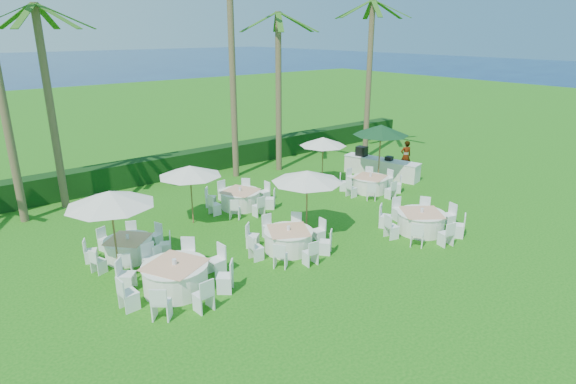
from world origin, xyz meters
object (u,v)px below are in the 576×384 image
object	(u,v)px
umbrella_d	(323,142)
buffet_table	(381,167)
banquet_table_e	(240,199)
umbrella_b	(307,176)
banquet_table_b	(289,240)
banquet_table_d	(129,248)
umbrella_a	(110,198)
banquet_table_c	(421,221)
banquet_table_f	(370,184)
staff_person	(406,156)
umbrella_c	(190,171)
umbrella_green	(381,130)
banquet_table_a	(176,277)

from	to	relation	value
umbrella_d	buffet_table	bearing A→B (deg)	-14.75
banquet_table_e	umbrella_b	distance (m)	4.39
banquet_table_b	buffet_table	size ratio (longest dim) A/B	0.73
banquet_table_e	banquet_table_d	bearing A→B (deg)	-162.69
umbrella_a	umbrella_d	xyz separation A→B (m)	(11.35, 2.68, -0.29)
banquet_table_d	banquet_table_b	bearing A→B (deg)	-32.10
banquet_table_c	umbrella_b	world-z (taller)	umbrella_b
banquet_table_c	banquet_table_b	bearing A→B (deg)	159.25
banquet_table_f	umbrella_d	size ratio (longest dim) A/B	1.21
umbrella_d	staff_person	distance (m)	5.49
banquet_table_c	umbrella_a	xyz separation A→B (m)	(-10.25, 4.12, 2.07)
umbrella_b	umbrella_c	world-z (taller)	umbrella_b
staff_person	banquet_table_f	bearing A→B (deg)	39.75
banquet_table_d	umbrella_d	xyz separation A→B (m)	(10.72, 2.00, 1.82)
banquet_table_b	umbrella_c	xyz separation A→B (m)	(-1.42, 4.37, 1.78)
umbrella_a	buffet_table	size ratio (longest dim) A/B	0.66
banquet_table_e	staff_person	world-z (taller)	staff_person
umbrella_a	banquet_table_f	bearing A→B (deg)	1.92
banquet_table_d	umbrella_green	xyz separation A→B (m)	(13.21, 0.50, 2.32)
banquet_table_d	umbrella_a	bearing A→B (deg)	-132.44
banquet_table_e	banquet_table_b	bearing A→B (deg)	-102.65
umbrella_a	staff_person	size ratio (longest dim) A/B	1.62
banquet_table_c	banquet_table_f	size ratio (longest dim) A/B	1.09
banquet_table_a	umbrella_c	world-z (taller)	umbrella_c
umbrella_c	buffet_table	xyz separation A→B (m)	(10.89, -0.35, -1.68)
banquet_table_b	umbrella_b	world-z (taller)	umbrella_b
banquet_table_d	umbrella_a	size ratio (longest dim) A/B	1.01
umbrella_b	umbrella_d	xyz separation A→B (m)	(4.63, 4.18, -0.08)
banquet_table_b	banquet_table_c	xyz separation A→B (m)	(5.00, -1.89, 0.02)
banquet_table_a	umbrella_a	xyz separation A→B (m)	(-0.91, 2.28, 2.04)
banquet_table_b	umbrella_green	bearing A→B (deg)	21.61
banquet_table_c	umbrella_c	xyz separation A→B (m)	(-6.42, 6.26, 1.76)
banquet_table_e	umbrella_d	distance (m)	5.36
banquet_table_a	buffet_table	distance (m)	14.40
banquet_table_a	staff_person	size ratio (longest dim) A/B	2.03
banquet_table_c	umbrella_d	size ratio (longest dim) A/B	1.32
staff_person	umbrella_c	bearing A→B (deg)	21.15
banquet_table_c	umbrella_c	size ratio (longest dim) A/B	1.28
banquet_table_b	banquet_table_e	size ratio (longest dim) A/B	1.00
banquet_table_f	umbrella_d	distance (m)	3.08
banquet_table_e	umbrella_b	world-z (taller)	umbrella_b
banquet_table_d	banquet_table_f	distance (m)	11.77
banquet_table_e	banquet_table_f	world-z (taller)	banquet_table_e
banquet_table_a	banquet_table_e	world-z (taller)	banquet_table_a
banquet_table_a	buffet_table	size ratio (longest dim) A/B	0.83
banquet_table_b	umbrella_green	distance (m)	9.51
banquet_table_e	umbrella_a	distance (m)	7.07
banquet_table_a	banquet_table_d	xyz separation A→B (m)	(-0.28, 2.97, -0.08)
banquet_table_e	banquet_table_f	distance (m)	6.42
umbrella_green	buffet_table	bearing A→B (deg)	35.04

